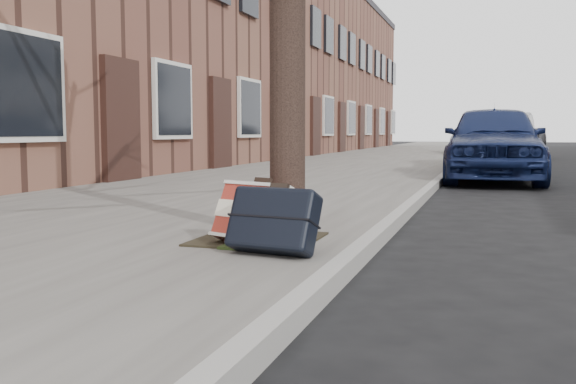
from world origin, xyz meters
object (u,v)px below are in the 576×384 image
(suitcase_red, at_px, (255,215))
(car_near_mid, at_px, (497,141))
(suitcase_navy, at_px, (274,220))
(car_near_front, at_px, (493,142))

(suitcase_red, distance_m, car_near_mid, 12.19)
(suitcase_navy, bearing_deg, suitcase_red, 141.72)
(car_near_front, bearing_deg, car_near_mid, 87.08)
(car_near_front, relative_size, car_near_mid, 1.02)
(suitcase_red, height_order, suitcase_navy, suitcase_navy)
(suitcase_navy, distance_m, car_near_front, 8.68)
(car_near_front, bearing_deg, suitcase_navy, -100.53)
(suitcase_navy, height_order, car_near_front, car_near_front)
(suitcase_navy, relative_size, car_near_front, 0.14)
(suitcase_red, height_order, car_near_front, car_near_front)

